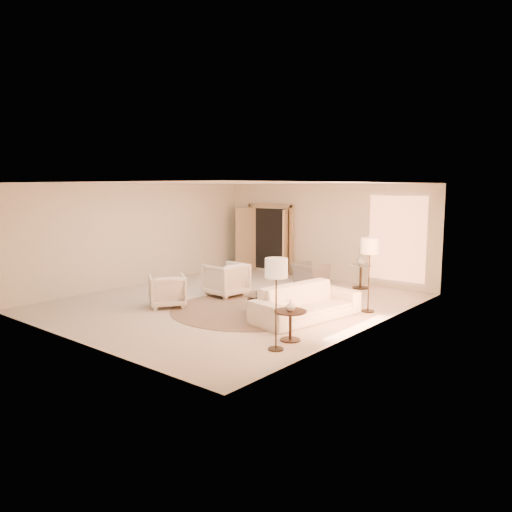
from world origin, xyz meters
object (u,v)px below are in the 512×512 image
Objects in this scene: end_table at (290,320)px; side_vase at (361,260)px; armchair_left at (226,278)px; side_table at (361,274)px; bowl at (268,293)px; floor_lamp_far at (276,272)px; accent_chair at (310,270)px; floor_lamp_near at (370,249)px; sofa at (306,302)px; coffee_table at (268,303)px; armchair_right at (167,289)px; end_vase at (291,306)px.

side_vase reaches higher than end_table.
armchair_left is 3.68m from side_table.
end_table is 1.69× the size of bowl.
end_table is 1.75m from bowl.
accent_chair is at bearing 117.91° from floor_lamp_far.
floor_lamp_near reaches higher than floor_lamp_far.
floor_lamp_near is 2.40m from bowl.
sofa is 2.01× the size of coffee_table.
armchair_left is 0.75× the size of coffee_table.
floor_lamp_far is (1.33, -5.50, 0.93)m from side_table.
floor_lamp_near is 1.04× the size of floor_lamp_far.
armchair_right is 4.33× the size of end_vase.
floor_lamp_near is 4.75× the size of bowl.
end_table is at bearing 120.31° from armchair_right.
floor_lamp_near is at bearing 87.74° from end_vase.
bowl is (-0.14, -3.84, 0.09)m from side_table.
side_vase is at bearing 87.95° from coffee_table.
floor_lamp_near is 2.62m from side_vase.
end_vase is (0.00, 0.00, 0.26)m from end_table.
side_table reaches higher than bowl.
coffee_table is 0.78× the size of floor_lamp_far.
armchair_right is at bearing -146.38° from floor_lamp_near.
accent_chair is 1.46m from side_table.
floor_lamp_far reaches higher than armchair_left.
armchair_left reaches higher than sofa.
side_table is at bearing 103.94° from end_vase.
end_table is at bearing 132.27° from accent_chair.
sofa is 1.51m from end_table.
armchair_right reaches higher than side_table.
end_vase reaches higher than side_table.
end_vase is (2.65, -4.65, 0.26)m from accent_chair.
coffee_table is 1.79m from end_vase.
end_vase is (1.36, -1.10, 0.15)m from bowl.
armchair_right reaches higher than end_table.
armchair_left reaches higher than end_table.
armchair_right is (-3.04, -1.11, 0.05)m from sofa.
sofa is 0.83m from bowl.
armchair_right is 0.93× the size of accent_chair.
side_vase is at bearing -156.05° from accent_chair.
floor_lamp_near is (3.49, 0.81, 0.92)m from armchair_left.
end_vase reaches higher than coffee_table.
sofa is 1.85m from floor_lamp_near.
armchair_left is 4.88× the size of end_vase.
bowl is at bearing -131.45° from floor_lamp_near.
side_table is 2.77× the size of side_vase.
side_table is at bearing 103.63° from floor_lamp_far.
side_table is 5.73m from floor_lamp_far.
accent_chair is at bearing -168.61° from side_vase.
coffee_table is 1.75m from end_table.
armchair_left is 1.06× the size of accent_chair.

